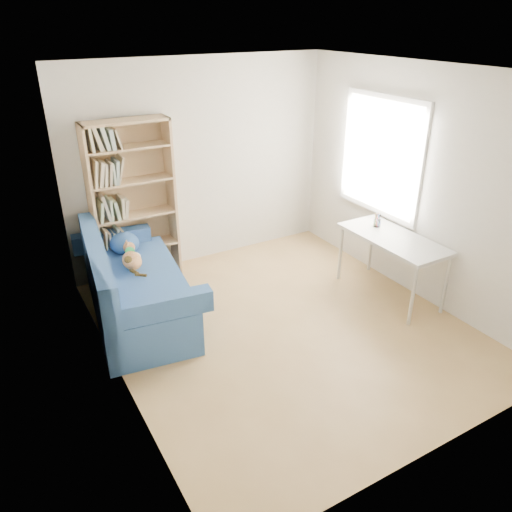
# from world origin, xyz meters

# --- Properties ---
(ground) EXTENTS (4.00, 4.00, 0.00)m
(ground) POSITION_xyz_m (0.00, 0.00, 0.00)
(ground) COLOR #A7804B
(ground) RESTS_ON ground
(room_shell) EXTENTS (3.54, 4.04, 2.62)m
(room_shell) POSITION_xyz_m (0.10, 0.03, 1.64)
(room_shell) COLOR silver
(room_shell) RESTS_ON ground
(sofa) EXTENTS (1.16, 2.05, 0.95)m
(sofa) POSITION_xyz_m (-1.32, 1.00, 0.36)
(sofa) COLOR #254A85
(sofa) RESTS_ON ground
(bookshelf) EXTENTS (0.99, 0.31, 1.98)m
(bookshelf) POSITION_xyz_m (-0.97, 1.83, 0.91)
(bookshelf) COLOR tan
(bookshelf) RESTS_ON ground
(desk) EXTENTS (0.60, 1.30, 0.75)m
(desk) POSITION_xyz_m (1.43, -0.05, 0.68)
(desk) COLOR silver
(desk) RESTS_ON ground
(pen_cup) EXTENTS (0.09, 0.09, 0.17)m
(pen_cup) POSITION_xyz_m (1.48, 0.29, 0.81)
(pen_cup) COLOR white
(pen_cup) RESTS_ON desk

